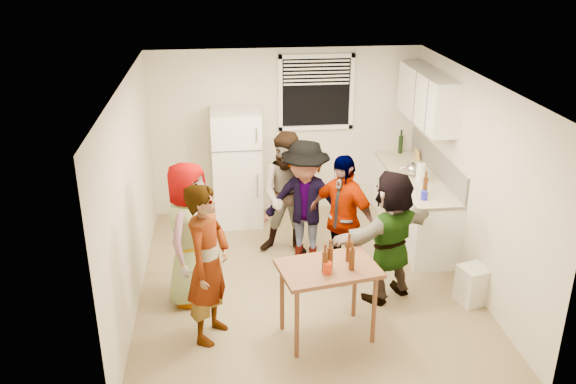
{
  "coord_description": "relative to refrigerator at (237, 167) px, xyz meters",
  "views": [
    {
      "loc": [
        -0.94,
        -6.48,
        3.92
      ],
      "look_at": [
        -0.2,
        0.15,
        1.15
      ],
      "focal_mm": 38.0,
      "sensor_mm": 36.0,
      "label": 1
    }
  ],
  "objects": [
    {
      "name": "wine_bottle",
      "position": [
        2.5,
        0.23,
        0.05
      ],
      "size": [
        0.07,
        0.07,
        0.27
      ],
      "primitive_type": "cylinder",
      "color": "black",
      "rests_on": "countertop"
    },
    {
      "name": "serving_table",
      "position": [
        0.82,
        -3.0,
        -0.85
      ],
      "size": [
        1.1,
        0.84,
        0.84
      ],
      "primitive_type": null,
      "rotation": [
        0.0,
        0.0,
        0.19
      ],
      "color": "brown",
      "rests_on": "ground"
    },
    {
      "name": "room",
      "position": [
        0.75,
        -1.88,
        -0.85
      ],
      "size": [
        4.0,
        4.5,
        2.5
      ],
      "primitive_type": null,
      "color": "beige",
      "rests_on": "ground"
    },
    {
      "name": "red_cup",
      "position": [
        0.79,
        -3.12,
        -0.01
      ],
      "size": [
        0.09,
        0.09,
        0.12
      ],
      "primitive_type": "cylinder",
      "color": "red",
      "rests_on": "serving_table"
    },
    {
      "name": "counter_lower",
      "position": [
        2.45,
        -0.73,
        -0.42
      ],
      "size": [
        0.6,
        2.2,
        0.86
      ],
      "primitive_type": "cube",
      "color": "white",
      "rests_on": "ground"
    },
    {
      "name": "guest_back_left",
      "position": [
        0.65,
        -1.09,
        -0.85
      ],
      "size": [
        1.21,
        1.84,
        0.64
      ],
      "primitive_type": "imported",
      "rotation": [
        0.0,
        0.0,
        -0.25
      ],
      "color": "brown",
      "rests_on": "ground"
    },
    {
      "name": "refrigerator",
      "position": [
        0.0,
        0.0,
        0.0
      ],
      "size": [
        0.7,
        0.7,
        1.7
      ],
      "primitive_type": "cube",
      "color": "white",
      "rests_on": "ground"
    },
    {
      "name": "beer_bottle_table",
      "position": [
        0.83,
        -3.04,
        -0.01
      ],
      "size": [
        0.06,
        0.06,
        0.24
      ],
      "primitive_type": "cylinder",
      "color": "#47230C",
      "rests_on": "serving_table"
    },
    {
      "name": "guest_black",
      "position": [
        1.2,
        -1.8,
        -0.85
      ],
      "size": [
        1.84,
        1.79,
        0.4
      ],
      "primitive_type": "imported",
      "rotation": [
        0.0,
        0.0,
        -0.83
      ],
      "color": "black",
      "rests_on": "ground"
    },
    {
      "name": "blue_cup",
      "position": [
        2.29,
        -1.57,
        0.05
      ],
      "size": [
        0.08,
        0.08,
        0.11
      ],
      "primitive_type": "cylinder",
      "color": "#1E20C0",
      "rests_on": "countertop"
    },
    {
      "name": "guest_back_right",
      "position": [
        0.81,
        -1.38,
        -0.85
      ],
      "size": [
        1.66,
        1.96,
        0.62
      ],
      "primitive_type": "imported",
      "rotation": [
        0.0,
        0.0,
        -0.42
      ],
      "color": "#44444A",
      "rests_on": "ground"
    },
    {
      "name": "trash_bin",
      "position": [
        2.62,
        -2.54,
        -0.6
      ],
      "size": [
        0.38,
        0.38,
        0.45
      ],
      "primitive_type": "cube",
      "rotation": [
        0.0,
        0.0,
        0.27
      ],
      "color": "silver",
      "rests_on": "ground"
    },
    {
      "name": "picture_frame",
      "position": [
        2.67,
        -0.07,
        0.12
      ],
      "size": [
        0.02,
        0.17,
        0.14
      ],
      "primitive_type": "cube",
      "color": "gold",
      "rests_on": "countertop"
    },
    {
      "name": "beer_bottle_counter",
      "position": [
        2.35,
        -1.41,
        0.05
      ],
      "size": [
        0.06,
        0.06,
        0.23
      ],
      "primitive_type": "cylinder",
      "color": "#47230C",
      "rests_on": "countertop"
    },
    {
      "name": "guest_grey",
      "position": [
        -0.61,
        -2.12,
        -0.85
      ],
      "size": [
        1.89,
        1.39,
        0.54
      ],
      "primitive_type": "imported",
      "rotation": [
        0.0,
        0.0,
        1.2
      ],
      "color": "#969696",
      "rests_on": "ground"
    },
    {
      "name": "paper_towel",
      "position": [
        2.43,
        -0.97,
        0.05
      ],
      "size": [
        0.12,
        0.12,
        0.26
      ],
      "primitive_type": "cylinder",
      "color": "white",
      "rests_on": "countertop"
    },
    {
      "name": "countertop",
      "position": [
        2.45,
        -0.73,
        0.03
      ],
      "size": [
        0.64,
        2.22,
        0.04
      ],
      "primitive_type": "cube",
      "color": "beige",
      "rests_on": "counter_lower"
    },
    {
      "name": "window",
      "position": [
        1.2,
        0.33,
        1.0
      ],
      "size": [
        1.12,
        0.1,
        1.06
      ],
      "primitive_type": null,
      "color": "white",
      "rests_on": "room"
    },
    {
      "name": "kettle",
      "position": [
        2.4,
        -0.72,
        0.05
      ],
      "size": [
        0.3,
        0.28,
        0.2
      ],
      "primitive_type": null,
      "rotation": [
        0.0,
        0.0,
        -0.37
      ],
      "color": "silver",
      "rests_on": "countertop"
    },
    {
      "name": "upper_cabinets",
      "position": [
        2.58,
        -0.53,
        1.1
      ],
      "size": [
        0.34,
        1.6,
        0.7
      ],
      "primitive_type": "cube",
      "color": "white",
      "rests_on": "room"
    },
    {
      "name": "backsplash",
      "position": [
        2.74,
        -0.73,
        0.23
      ],
      "size": [
        0.03,
        2.2,
        0.36
      ],
      "primitive_type": "cube",
      "color": "#A39D95",
      "rests_on": "countertop"
    },
    {
      "name": "guest_stripe",
      "position": [
        -0.39,
        -2.86,
        -0.85
      ],
      "size": [
        1.84,
        1.3,
        0.42
      ],
      "primitive_type": "imported",
      "rotation": [
        0.0,
        0.0,
        1.14
      ],
      "color": "#141933",
      "rests_on": "ground"
    },
    {
      "name": "guest_orange",
      "position": [
        1.67,
        -2.31,
        -0.85
      ],
      "size": [
        2.05,
        2.1,
        0.47
      ],
      "primitive_type": "imported",
      "rotation": [
        0.0,
        0.0,
        3.65
      ],
      "color": "tan",
      "rests_on": "ground"
    }
  ]
}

